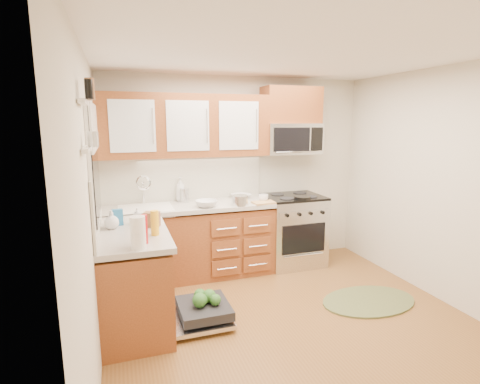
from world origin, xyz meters
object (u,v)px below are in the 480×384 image
object	(u,v)px
microwave	(291,139)
stock_pot	(240,200)
upper_cabinets	(185,126)
range	(293,230)
skillet	(302,198)
sink	(146,218)
paper_towel_roll	(138,233)
bowl_b	(206,204)
dishwasher	(200,313)
cup	(263,198)
rug	(369,301)
bowl_a	(241,196)
cutting_board	(265,202)

from	to	relation	value
microwave	stock_pot	distance (m)	1.14
upper_cabinets	range	world-z (taller)	upper_cabinets
skillet	stock_pot	world-z (taller)	stock_pot
stock_pot	sink	bearing A→B (deg)	169.70
sink	paper_towel_roll	world-z (taller)	paper_towel_roll
upper_cabinets	stock_pot	distance (m)	1.12
paper_towel_roll	bowl_b	world-z (taller)	paper_towel_roll
dishwasher	skillet	distance (m)	1.98
cup	sink	bearing A→B (deg)	175.91
cup	stock_pot	bearing A→B (deg)	-164.56
rug	bowl_a	size ratio (longest dim) A/B	4.35
rug	stock_pot	bearing A→B (deg)	136.02
dishwasher	skillet	bearing A→B (deg)	29.75
dishwasher	rug	world-z (taller)	dishwasher
cutting_board	bowl_b	size ratio (longest dim) A/B	1.15
stock_pot	rug	bearing A→B (deg)	-43.98
microwave	bowl_b	bearing A→B (deg)	-166.36
dishwasher	rug	xyz separation A→B (m)	(1.83, -0.16, -0.09)
rug	cup	world-z (taller)	cup
dishwasher	paper_towel_roll	world-z (taller)	paper_towel_roll
sink	cutting_board	distance (m)	1.45
upper_cabinets	cup	world-z (taller)	upper_cabinets
cutting_board	skillet	bearing A→B (deg)	-4.57
rug	stock_pot	distance (m)	1.84
cutting_board	stock_pot	bearing A→B (deg)	180.00
paper_towel_roll	cup	world-z (taller)	paper_towel_roll
range	paper_towel_roll	world-z (taller)	paper_towel_roll
range	cup	xyz separation A→B (m)	(-0.48, -0.11, 0.50)
microwave	bowl_a	size ratio (longest dim) A/B	3.12
cutting_board	paper_towel_roll	xyz separation A→B (m)	(-1.59, -1.24, 0.12)
sink	skillet	size ratio (longest dim) A/B	2.95
paper_towel_roll	bowl_a	size ratio (longest dim) A/B	1.09
bowl_b	sink	bearing A→B (deg)	166.23
upper_cabinets	cutting_board	xyz separation A→B (m)	(0.91, -0.35, -0.94)
upper_cabinets	rug	size ratio (longest dim) A/B	1.93
stock_pot	cup	distance (m)	0.36
upper_cabinets	dishwasher	distance (m)	2.19
dishwasher	bowl_a	xyz separation A→B (m)	(0.86, 1.30, 0.85)
dishwasher	cup	world-z (taller)	cup
upper_cabinets	sink	distance (m)	1.21
cutting_board	bowl_b	bearing A→B (deg)	177.67
sink	dishwasher	bearing A→B (deg)	-70.80
microwave	paper_towel_roll	xyz separation A→B (m)	(-2.09, -1.57, -0.64)
microwave	sink	world-z (taller)	microwave
skillet	sink	bearing A→B (deg)	172.91
range	microwave	distance (m)	1.23
upper_cabinets	range	bearing A→B (deg)	-5.89
cutting_board	bowl_b	distance (m)	0.74
skillet	cup	world-z (taller)	cup
sink	rug	distance (m)	2.68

